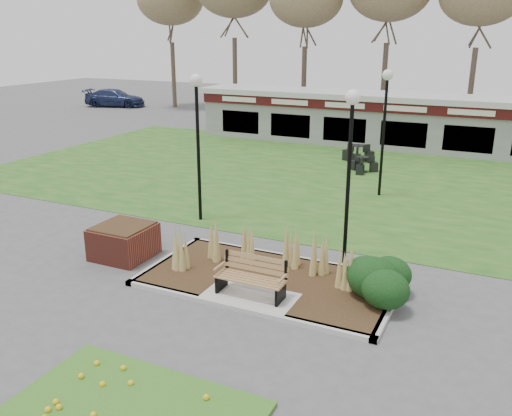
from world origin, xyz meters
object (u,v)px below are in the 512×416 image
at_px(bistro_set_b, 358,156).
at_px(bistro_set_c, 363,167).
at_px(car_silver, 247,113).
at_px(lamp_post_mid_left, 197,116).
at_px(park_bench, 252,276).
at_px(lamp_post_near_left, 351,140).
at_px(lamp_post_mid_right, 386,105).
at_px(brick_planter, 124,241).
at_px(food_pavilion, 409,121).
at_px(car_black, 279,118).
at_px(car_blue, 115,98).

xyz_separation_m(bistro_set_b, bistro_set_c, (0.74, -1.82, -0.04)).
bearing_deg(car_silver, lamp_post_mid_left, -168.63).
relative_size(park_bench, lamp_post_near_left, 0.36).
distance_m(lamp_post_mid_right, car_silver, 18.89).
distance_m(brick_planter, lamp_post_mid_right, 10.94).
bearing_deg(lamp_post_near_left, food_pavilion, 94.70).
xyz_separation_m(lamp_post_mid_left, bistro_set_b, (2.54, 10.68, -3.24)).
relative_size(park_bench, bistro_set_c, 1.27).
bearing_deg(food_pavilion, lamp_post_mid_right, -85.68).
relative_size(lamp_post_near_left, car_silver, 1.13).
bearing_deg(brick_planter, bistro_set_c, 73.98).
xyz_separation_m(food_pavilion, bistro_set_b, (-1.54, -4.62, -1.18)).
bearing_deg(lamp_post_mid_right, bistro_set_b, 113.78).
height_order(park_bench, car_black, car_black).
bearing_deg(park_bench, lamp_post_mid_right, 85.74).
bearing_deg(lamp_post_near_left, park_bench, -114.33).
height_order(brick_planter, lamp_post_mid_right, lamp_post_mid_right).
relative_size(car_black, car_blue, 0.77).
bearing_deg(lamp_post_mid_left, car_silver, 111.90).
bearing_deg(car_silver, car_blue, 67.39).
height_order(lamp_post_near_left, lamp_post_mid_right, lamp_post_mid_right).
height_order(brick_planter, bistro_set_c, brick_planter).
bearing_deg(lamp_post_mid_left, food_pavilion, 75.04).
height_order(lamp_post_mid_left, lamp_post_mid_right, lamp_post_mid_left).
distance_m(bistro_set_c, car_silver, 15.21).
bearing_deg(lamp_post_mid_right, car_silver, 132.36).
height_order(food_pavilion, bistro_set_b, food_pavilion).
xyz_separation_m(bistro_set_b, car_black, (-7.45, 7.57, 0.34)).
height_order(park_bench, car_blue, car_blue).
distance_m(park_bench, bistro_set_c, 13.30).
relative_size(brick_planter, car_silver, 0.36).
xyz_separation_m(park_bench, brick_planter, (-4.40, 0.75, -0.11)).
height_order(park_bench, lamp_post_mid_right, lamp_post_mid_right).
bearing_deg(car_blue, brick_planter, -156.39).
height_order(bistro_set_c, car_blue, car_blue).
bearing_deg(park_bench, lamp_post_mid_left, 132.80).
xyz_separation_m(park_bench, bistro_set_c, (-0.80, 13.27, -0.33)).
height_order(food_pavilion, lamp_post_mid_right, lamp_post_mid_right).
height_order(food_pavilion, lamp_post_mid_left, lamp_post_mid_left).
bearing_deg(bistro_set_c, car_blue, 151.86).
height_order(park_bench, bistro_set_c, park_bench).
bearing_deg(lamp_post_mid_right, food_pavilion, 94.32).
bearing_deg(car_blue, bistro_set_b, -131.59).
bearing_deg(food_pavilion, bistro_set_b, -108.50).
distance_m(car_silver, car_black, 3.04).
xyz_separation_m(lamp_post_mid_right, bistro_set_b, (-2.28, 5.18, -3.21)).
distance_m(bistro_set_c, car_black, 12.47).
bearing_deg(lamp_post_mid_right, park_bench, -94.26).
height_order(brick_planter, lamp_post_mid_left, lamp_post_mid_left).
distance_m(lamp_post_near_left, lamp_post_mid_left, 5.63).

